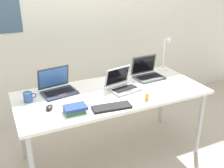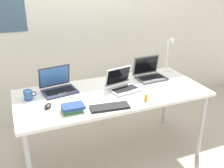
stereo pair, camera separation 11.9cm
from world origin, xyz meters
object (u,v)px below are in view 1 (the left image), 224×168
Objects in this scene: external_keyboard at (112,107)px; laptop_back_left at (58,88)px; book_stack at (75,109)px; cell_phone at (123,77)px; laptop_near_mouse at (148,73)px; desk_lamp at (166,54)px; pill_bottle at (147,96)px; laptop_by_keyboard at (123,85)px; coffee_mug at (28,97)px; computer_mouse at (49,107)px.

laptop_back_left is at bearing 130.12° from external_keyboard.
cell_phone is at bearing 35.85° from book_stack.
laptop_near_mouse is 2.32× the size of cell_phone.
laptop_back_left is (-1.27, -0.07, -0.15)m from desk_lamp.
desk_lamp is 5.07× the size of pill_bottle.
laptop_by_keyboard is 4.07× the size of pill_bottle.
book_stack is 0.48m from coffee_mug.
cell_phone is at bearing 8.13° from coffee_mug.
desk_lamp is 4.17× the size of computer_mouse.
computer_mouse is at bearing -58.59° from coffee_mug.
computer_mouse is (-0.74, -0.10, -0.03)m from laptop_by_keyboard.
laptop_by_keyboard is at bearing -18.60° from laptop_back_left.
laptop_by_keyboard is at bearing -158.59° from desk_lamp.
external_keyboard is 1.78× the size of book_stack.
desk_lamp is 1.17× the size of laptop_back_left.
pill_bottle is 0.70× the size of coffee_mug.
laptop_near_mouse is 0.96× the size of external_keyboard.
coffee_mug is (-0.61, 0.42, 0.03)m from external_keyboard.
laptop_near_mouse is 0.92× the size of laptop_back_left.
external_keyboard is at bearing -56.49° from laptop_back_left.
book_stack is at bearing -10.77° from computer_mouse.
coffee_mug is at bearing -160.91° from cell_phone.
laptop_by_keyboard is 0.62m from laptop_back_left.
desk_lamp is at bearing 21.41° from laptop_by_keyboard.
book_stack is 1.64× the size of coffee_mug.
pill_bottle is at bearing -136.41° from desk_lamp.
computer_mouse is 0.52× the size of book_stack.
computer_mouse is at bearing -146.45° from cell_phone.
computer_mouse is 0.23m from book_stack.
external_keyboard is (-0.94, -0.57, -0.19)m from desk_lamp.
laptop_by_keyboard is 0.40m from external_keyboard.
cell_phone is 1.20× the size of coffee_mug.
coffee_mug is (-0.96, 0.41, 0.00)m from pill_bottle.
external_keyboard reaches higher than cell_phone.
laptop_near_mouse reaches higher than cell_phone.
computer_mouse is 0.71× the size of cell_phone.
laptop_near_mouse is at bearing 40.91° from computer_mouse.
book_stack is at bearing -133.20° from cell_phone.
computer_mouse is (-1.42, -0.37, -0.18)m from desk_lamp.
book_stack is (-1.24, -0.51, -0.17)m from desk_lamp.
external_keyboard is at bearing -130.34° from laptop_by_keyboard.
computer_mouse is 0.85× the size of coffee_mug.
laptop_by_keyboard reaches higher than external_keyboard.
desk_lamp is 1.28m from laptop_back_left.
computer_mouse is at bearing -165.44° from desk_lamp.
pill_bottle is at bearing 14.38° from computer_mouse.
laptop_by_keyboard is 0.30m from cell_phone.
laptop_near_mouse is at bearing -2.01° from laptop_back_left.
pill_bottle is (0.09, -0.30, -0.00)m from laptop_by_keyboard.
cell_phone is at bearing 85.13° from pill_bottle.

